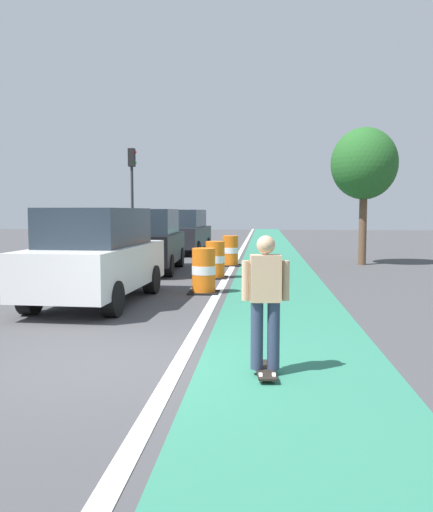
# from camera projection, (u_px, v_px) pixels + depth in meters

# --- Properties ---
(ground_plane) EXTENTS (100.00, 100.00, 0.00)m
(ground_plane) POSITION_uv_depth(u_px,v_px,m) (109.00, 364.00, 6.87)
(ground_plane) COLOR #424244
(bike_lane_strip) EXTENTS (2.50, 80.00, 0.01)m
(bike_lane_strip) POSITION_uv_depth(u_px,v_px,m) (275.00, 267.00, 18.58)
(bike_lane_strip) COLOR #2D755B
(bike_lane_strip) RESTS_ON ground
(lane_divider_stripe) EXTENTS (0.20, 80.00, 0.01)m
(lane_divider_stripe) POSITION_uv_depth(u_px,v_px,m) (232.00, 267.00, 18.71)
(lane_divider_stripe) COLOR silver
(lane_divider_stripe) RESTS_ON ground
(skateboarder_on_lane) EXTENTS (0.57, 0.82, 1.69)m
(skateboarder_on_lane) POSITION_uv_depth(u_px,v_px,m) (265.00, 300.00, 6.32)
(skateboarder_on_lane) COLOR black
(skateboarder_on_lane) RESTS_ON ground
(parked_suv_nearest) EXTENTS (2.09, 4.68, 2.04)m
(parked_suv_nearest) POSITION_uv_depth(u_px,v_px,m) (97.00, 255.00, 11.36)
(parked_suv_nearest) COLOR silver
(parked_suv_nearest) RESTS_ON ground
(parked_suv_second) EXTENTS (2.07, 4.67, 2.04)m
(parked_suv_second) POSITION_uv_depth(u_px,v_px,m) (149.00, 240.00, 17.33)
(parked_suv_second) COLOR black
(parked_suv_second) RESTS_ON ground
(parked_suv_third) EXTENTS (2.09, 4.68, 2.04)m
(parked_suv_third) POSITION_uv_depth(u_px,v_px,m) (184.00, 231.00, 24.66)
(parked_suv_third) COLOR black
(parked_suv_third) RESTS_ON ground
(traffic_barrel_front) EXTENTS (0.73, 0.73, 1.09)m
(traffic_barrel_front) POSITION_uv_depth(u_px,v_px,m) (204.00, 271.00, 12.74)
(traffic_barrel_front) COLOR orange
(traffic_barrel_front) RESTS_ON ground
(traffic_barrel_mid) EXTENTS (0.73, 0.73, 1.09)m
(traffic_barrel_mid) POSITION_uv_depth(u_px,v_px,m) (215.00, 260.00, 15.60)
(traffic_barrel_mid) COLOR orange
(traffic_barrel_mid) RESTS_ON ground
(traffic_barrel_back) EXTENTS (0.73, 0.73, 1.09)m
(traffic_barrel_back) POSITION_uv_depth(u_px,v_px,m) (230.00, 251.00, 19.14)
(traffic_barrel_back) COLOR orange
(traffic_barrel_back) RESTS_ON ground
(traffic_light_corner) EXTENTS (0.41, 0.32, 5.10)m
(traffic_light_corner) POSITION_uv_depth(u_px,v_px,m) (132.00, 181.00, 26.61)
(traffic_light_corner) COLOR #2D2D2D
(traffic_light_corner) RESTS_ON ground
(pedestrian_crossing) EXTENTS (0.34, 0.20, 1.61)m
(pedestrian_crossing) POSITION_uv_depth(u_px,v_px,m) (117.00, 239.00, 21.43)
(pedestrian_crossing) COLOR #33333D
(pedestrian_crossing) RESTS_ON ground
(pedestrian_waiting) EXTENTS (0.34, 0.20, 1.61)m
(pedestrian_waiting) POSITION_uv_depth(u_px,v_px,m) (122.00, 234.00, 26.10)
(pedestrian_waiting) COLOR #33333D
(pedestrian_waiting) RESTS_ON ground
(street_tree_sidewalk) EXTENTS (2.40, 2.40, 5.00)m
(street_tree_sidewalk) POSITION_uv_depth(u_px,v_px,m) (364.00, 164.00, 19.26)
(street_tree_sidewalk) COLOR brown
(street_tree_sidewalk) RESTS_ON ground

